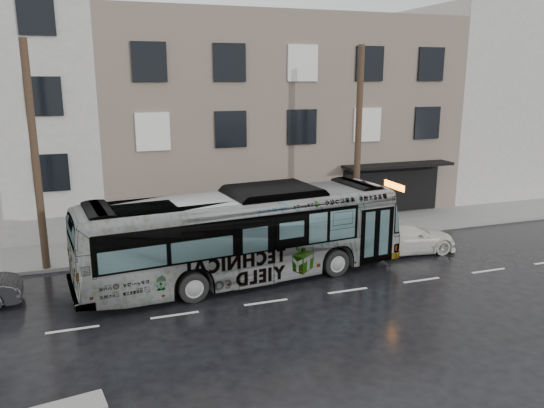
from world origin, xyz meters
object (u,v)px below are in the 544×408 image
Objects in this scene: sign_post at (375,210)px; white_sedan at (402,237)px; utility_pole_front at (358,144)px; utility_pole_rear at (35,158)px; bus at (244,235)px.

white_sedan is (-0.07, -2.58, -0.64)m from sign_post.
utility_pole_front is 14.00m from utility_pole_rear.
sign_post is at bearing 0.00° from utility_pole_front.
utility_pole_rear is 1.84× the size of white_sedan.
bus is at bearing 100.51° from white_sedan.
utility_pole_rear is 15.46m from sign_post.
utility_pole_rear is at bearing 84.87° from white_sedan.
bus is (-6.59, -3.37, -2.86)m from utility_pole_front.
sign_post is at bearing 3.14° from white_sedan.
white_sedan is at bearing -68.12° from utility_pole_front.
bus is 7.74m from white_sedan.
utility_pole_front reaches higher than white_sedan.
sign_post is 2.65m from white_sedan.
white_sedan is (7.63, 0.79, -1.08)m from bus.
utility_pole_front reaches higher than sign_post.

